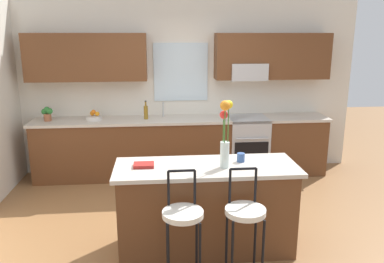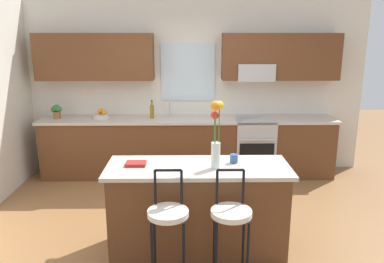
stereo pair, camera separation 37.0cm
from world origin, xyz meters
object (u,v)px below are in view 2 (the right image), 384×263
(oven_range, at_px, (253,147))
(bar_stool_near, at_px, (168,218))
(cookbook, at_px, (136,164))
(bottle_olive_oil, at_px, (152,111))
(potted_plant_small, at_px, (57,111))
(kitchen_island, at_px, (198,208))
(bar_stool_middle, at_px, (231,218))
(flower_vase, at_px, (216,133))
(mug_ceramic, at_px, (234,159))
(fruit_bowl_oranges, at_px, (101,115))

(oven_range, xyz_separation_m, bar_stool_near, (-1.21, -2.74, 0.18))
(cookbook, relative_size, bottle_olive_oil, 0.71)
(oven_range, distance_m, potted_plant_small, 3.11)
(kitchen_island, bearing_deg, bar_stool_near, -116.45)
(oven_range, height_order, bottle_olive_oil, bottle_olive_oil)
(bar_stool_middle, relative_size, bottle_olive_oil, 3.68)
(flower_vase, height_order, mug_ceramic, flower_vase)
(oven_range, relative_size, fruit_bowl_oranges, 3.83)
(bar_stool_near, distance_m, fruit_bowl_oranges, 3.02)
(kitchen_island, distance_m, fruit_bowl_oranges, 2.69)
(kitchen_island, distance_m, bar_stool_middle, 0.64)
(oven_range, height_order, cookbook, cookbook)
(mug_ceramic, height_order, potted_plant_small, potted_plant_small)
(kitchen_island, relative_size, cookbook, 9.13)
(flower_vase, relative_size, potted_plant_small, 3.11)
(mug_ceramic, xyz_separation_m, bottle_olive_oil, (-1.02, 2.13, 0.07))
(cookbook, relative_size, potted_plant_small, 0.93)
(oven_range, height_order, bar_stool_near, bar_stool_near)
(cookbook, xyz_separation_m, bottle_olive_oil, (-0.03, 2.19, 0.09))
(kitchen_island, xyz_separation_m, mug_ceramic, (0.37, 0.09, 0.50))
(flower_vase, xyz_separation_m, mug_ceramic, (0.20, 0.16, -0.31))
(bar_stool_near, xyz_separation_m, potted_plant_small, (-1.84, 2.77, 0.40))
(bar_stool_near, height_order, mug_ceramic, bar_stool_near)
(kitchen_island, bearing_deg, potted_plant_small, 133.70)
(flower_vase, bearing_deg, mug_ceramic, 39.27)
(mug_ceramic, distance_m, bottle_olive_oil, 2.36)
(bar_stool_near, bearing_deg, potted_plant_small, 123.63)
(fruit_bowl_oranges, bearing_deg, cookbook, -69.62)
(fruit_bowl_oranges, xyz_separation_m, bottle_olive_oil, (0.78, -0.00, 0.06))
(mug_ceramic, distance_m, fruit_bowl_oranges, 2.79)
(kitchen_island, bearing_deg, flower_vase, -23.93)
(flower_vase, distance_m, mug_ceramic, 0.40)
(bar_stool_middle, xyz_separation_m, mug_ceramic, (0.09, 0.64, 0.33))
(kitchen_island, bearing_deg, bottle_olive_oil, 106.35)
(kitchen_island, distance_m, potted_plant_small, 3.11)
(oven_range, xyz_separation_m, fruit_bowl_oranges, (-2.37, 0.03, 0.51))
(mug_ceramic, xyz_separation_m, cookbook, (-0.99, -0.06, -0.03))
(bar_stool_middle, height_order, potted_plant_small, potted_plant_small)
(kitchen_island, height_order, cookbook, cookbook)
(fruit_bowl_oranges, distance_m, bottle_olive_oil, 0.79)
(bar_stool_near, xyz_separation_m, mug_ceramic, (0.64, 0.64, 0.33))
(bar_stool_middle, xyz_separation_m, flower_vase, (-0.11, 0.48, 0.64))
(bar_stool_middle, height_order, mug_ceramic, bar_stool_middle)
(kitchen_island, bearing_deg, mug_ceramic, 13.40)
(oven_range, relative_size, kitchen_island, 0.50)
(bar_stool_middle, distance_m, bottle_olive_oil, 2.94)
(oven_range, relative_size, potted_plant_small, 4.26)
(oven_range, bearing_deg, bar_stool_middle, -103.58)
(kitchen_island, height_order, mug_ceramic, mug_ceramic)
(potted_plant_small, bearing_deg, bar_stool_near, -56.37)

